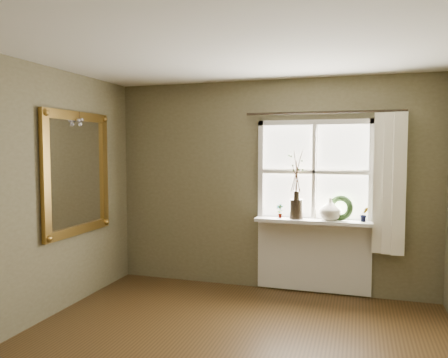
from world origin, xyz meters
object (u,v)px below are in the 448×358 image
dark_jug (296,209)px  wreath (340,211)px  gilt_mirror (77,173)px  cream_vase (330,209)px

dark_jug → wreath: bearing=4.5°
dark_jug → gilt_mirror: (-2.32, -1.02, 0.45)m
cream_vase → wreath: size_ratio=0.88×
cream_vase → wreath: (0.11, 0.04, -0.02)m
wreath → gilt_mirror: gilt_mirror is taller
wreath → gilt_mirror: size_ratio=0.22×
dark_jug → wreath: wreath is taller
cream_vase → wreath: wreath is taller
dark_jug → wreath: (0.51, 0.04, -0.00)m
dark_jug → wreath: 0.51m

